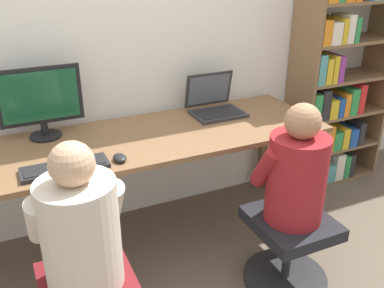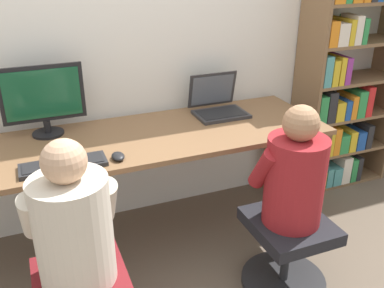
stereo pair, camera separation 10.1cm
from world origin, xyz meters
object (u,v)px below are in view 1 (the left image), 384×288
office_chair_right (288,246)px  person_at_monitor (80,227)px  desktop_monitor (41,102)px  keyboard (65,167)px  person_at_laptop (296,172)px  bookshelf (335,85)px  laptop (215,105)px

office_chair_right → person_at_monitor: 1.20m
desktop_monitor → office_chair_right: 1.60m
keyboard → person_at_laptop: (1.08, -0.43, -0.05)m
person_at_laptop → bookshelf: size_ratio=0.38×
person_at_monitor → desktop_monitor: bearing=90.6°
desktop_monitor → office_chair_right: size_ratio=0.97×
laptop → person_at_monitor: size_ratio=0.50×
laptop → person_at_laptop: size_ratio=0.52×
person_at_monitor → laptop: bearing=38.8°
person_at_laptop → bookshelf: bearing=40.8°
desktop_monitor → laptop: desktop_monitor is taller
keyboard → laptop: bearing=21.0°
office_chair_right → person_at_monitor: size_ratio=0.72×
desktop_monitor → keyboard: 0.50m
keyboard → bookshelf: size_ratio=0.25×
office_chair_right → person_at_laptop: bearing=90.0°
person_at_laptop → person_at_monitor: bearing=-178.8°
laptop → bookshelf: size_ratio=0.20×
office_chair_right → bookshelf: bearing=40.9°
desktop_monitor → laptop: 1.08m
laptop → keyboard: laptop is taller
person_at_monitor → bookshelf: bookshelf is taller
laptop → keyboard: size_ratio=0.78×
desktop_monitor → keyboard: (0.03, -0.45, -0.20)m
laptop → bookshelf: bearing=1.6°
keyboard → person_at_monitor: (-0.02, -0.46, -0.05)m
laptop → keyboard: 1.11m
laptop → person_at_laptop: bearing=-87.3°
keyboard → office_chair_right: keyboard is taller
person_at_monitor → keyboard: bearing=87.1°
desktop_monitor → bookshelf: bookshelf is taller
desktop_monitor → bookshelf: size_ratio=0.27×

